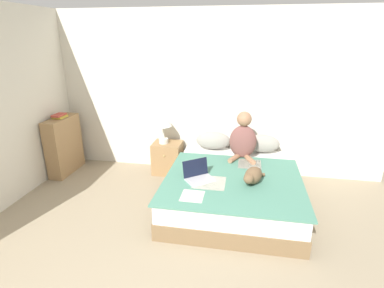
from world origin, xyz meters
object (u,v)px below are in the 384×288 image
object	(u,v)px
person_sitting	(243,139)
book_stack_top	(59,116)
pillow_near	(213,141)
nightstand	(168,158)
table_lamp	(163,122)
bed	(233,188)
bookshelf	(64,145)
laptop_open	(199,175)
cat_tabby	(253,176)
pillow_far	(261,143)

from	to	relation	value
person_sitting	book_stack_top	xyz separation A→B (m)	(-2.87, -0.04, 0.21)
pillow_near	book_stack_top	world-z (taller)	book_stack_top
nightstand	table_lamp	xyz separation A→B (m)	(-0.05, -0.01, 0.61)
pillow_near	book_stack_top	xyz separation A→B (m)	(-2.41, -0.33, 0.37)
person_sitting	bed	bearing A→B (deg)	-99.18
bed	book_stack_top	xyz separation A→B (m)	(-2.78, 0.52, 0.74)
nightstand	bookshelf	distance (m)	1.70
laptop_open	book_stack_top	bearing A→B (deg)	123.51
book_stack_top	pillow_near	bearing A→B (deg)	7.77
cat_tabby	pillow_far	bearing A→B (deg)	-167.64
person_sitting	table_lamp	distance (m)	1.28
bed	book_stack_top	world-z (taller)	book_stack_top
bed	nightstand	bearing A→B (deg)	144.52
bed	laptop_open	distance (m)	0.57
table_lamp	book_stack_top	distance (m)	1.64
pillow_near	person_sitting	bearing A→B (deg)	-31.46
pillow_far	bookshelf	distance (m)	3.17
pillow_far	person_sitting	bearing A→B (deg)	-134.86
person_sitting	laptop_open	bearing A→B (deg)	-122.23
pillow_far	bookshelf	bearing A→B (deg)	-174.02
laptop_open	nightstand	size ratio (longest dim) A/B	0.85
laptop_open	nightstand	bearing A→B (deg)	84.90
nightstand	table_lamp	distance (m)	0.61
cat_tabby	pillow_near	bearing A→B (deg)	-131.47
bed	book_stack_top	bearing A→B (deg)	169.39
pillow_far	laptop_open	size ratio (longest dim) A/B	1.25
cat_tabby	nightstand	bearing A→B (deg)	-108.23
bed	cat_tabby	size ratio (longest dim) A/B	4.40
book_stack_top	cat_tabby	bearing A→B (deg)	-14.34
person_sitting	bookshelf	xyz separation A→B (m)	(-2.87, -0.05, -0.28)
pillow_near	laptop_open	distance (m)	1.11
bookshelf	pillow_near	bearing A→B (deg)	7.82
pillow_far	bed	bearing A→B (deg)	-113.79
bed	pillow_far	xyz separation A→B (m)	(0.37, 0.85, 0.36)
cat_tabby	nightstand	world-z (taller)	cat_tabby
person_sitting	cat_tabby	xyz separation A→B (m)	(0.15, -0.82, -0.19)
bed	person_sitting	distance (m)	0.77
book_stack_top	table_lamp	bearing A→B (deg)	9.20
bed	person_sitting	world-z (taller)	person_sitting
laptop_open	table_lamp	bearing A→B (deg)	87.23
bed	pillow_far	bearing A→B (deg)	66.21
bed	laptop_open	world-z (taller)	laptop_open
person_sitting	book_stack_top	bearing A→B (deg)	-179.13
bed	nightstand	world-z (taller)	nightstand
bed	pillow_far	size ratio (longest dim) A/B	3.64
pillow_far	cat_tabby	size ratio (longest dim) A/B	1.21
person_sitting	bookshelf	bearing A→B (deg)	-179.09
pillow_near	person_sitting	xyz separation A→B (m)	(0.47, -0.28, 0.16)
bookshelf	book_stack_top	bearing A→B (deg)	150.56
laptop_open	table_lamp	world-z (taller)	table_lamp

